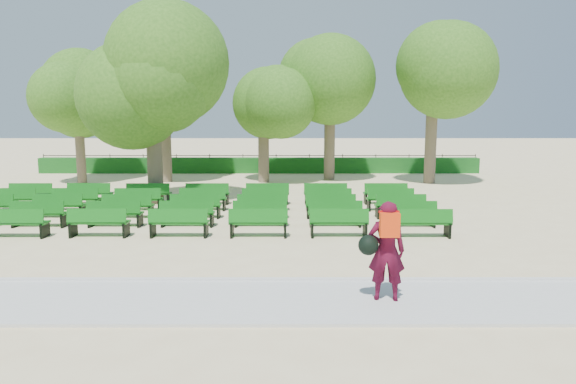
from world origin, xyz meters
name	(u,v)px	position (x,y,z in m)	size (l,w,h in m)	color
ground	(236,221)	(0.00, 0.00, 0.00)	(120.00, 120.00, 0.00)	beige
paving	(196,302)	(0.00, -7.40, 0.03)	(30.00, 2.20, 0.06)	silver
curb	(205,280)	(0.00, -6.25, 0.05)	(30.00, 0.12, 0.10)	silver
hedge	(259,165)	(0.00, 14.00, 0.45)	(26.00, 0.70, 0.90)	#16581A
fence	(260,172)	(0.00, 14.40, 0.00)	(26.00, 0.10, 1.02)	black
tree_line	(255,181)	(0.00, 10.00, 0.00)	(21.80, 6.80, 7.04)	#3E731F
bench_array	(197,215)	(-1.37, 0.50, 0.09)	(1.67, 0.56, 1.04)	#126615
tree_among	(152,88)	(-3.47, 3.46, 4.44)	(4.53, 4.53, 6.51)	brown
person	(385,249)	(3.45, -7.38, 1.01)	(0.88, 0.55, 1.83)	#490A1F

